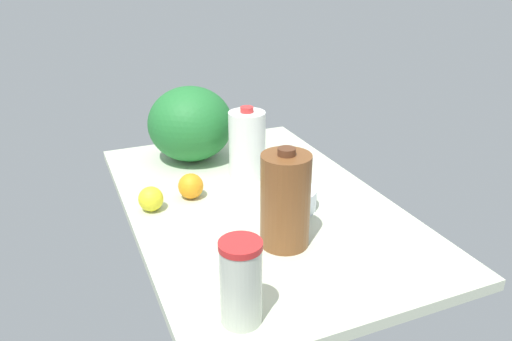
# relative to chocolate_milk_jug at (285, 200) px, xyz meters

# --- Properties ---
(countertop) EXTENTS (1.20, 0.76, 0.03)m
(countertop) POSITION_rel_chocolate_milk_jug_xyz_m (-0.25, 0.03, -0.14)
(countertop) COLOR beige
(countertop) RESTS_ON ground
(chocolate_milk_jug) EXTENTS (0.13, 0.13, 0.27)m
(chocolate_milk_jug) POSITION_rel_chocolate_milk_jug_xyz_m (0.00, 0.00, 0.00)
(chocolate_milk_jug) COLOR brown
(chocolate_milk_jug) RESTS_ON countertop
(watermelon) EXTENTS (0.30, 0.30, 0.27)m
(watermelon) POSITION_rel_chocolate_milk_jug_xyz_m (-0.66, -0.06, 0.01)
(watermelon) COLOR #237431
(watermelon) RESTS_ON countertop
(mixing_bowl) EXTENTS (0.16, 0.16, 0.06)m
(mixing_bowl) POSITION_rel_chocolate_milk_jug_xyz_m (-0.17, 0.10, -0.09)
(mixing_bowl) COLOR silver
(mixing_bowl) RESTS_ON countertop
(tumbler_cup) EXTENTS (0.09, 0.09, 0.19)m
(tumbler_cup) POSITION_rel_chocolate_milk_jug_xyz_m (0.23, -0.21, -0.03)
(tumbler_cup) COLOR beige
(tumbler_cup) RESTS_ON countertop
(milk_jug) EXTENTS (0.12, 0.12, 0.24)m
(milk_jug) POSITION_rel_chocolate_milk_jug_xyz_m (-0.43, 0.07, -0.01)
(milk_jug) COLOR white
(milk_jug) RESTS_ON countertop
(orange_loose) EXTENTS (0.08, 0.08, 0.08)m
(orange_loose) POSITION_rel_chocolate_milk_jug_xyz_m (-0.35, -0.15, -0.09)
(orange_loose) COLOR orange
(orange_loose) RESTS_ON countertop
(lemon_beside_bowl) EXTENTS (0.07, 0.07, 0.07)m
(lemon_beside_bowl) POSITION_rel_chocolate_milk_jug_xyz_m (-0.32, -0.28, -0.09)
(lemon_beside_bowl) COLOR yellow
(lemon_beside_bowl) RESTS_ON countertop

